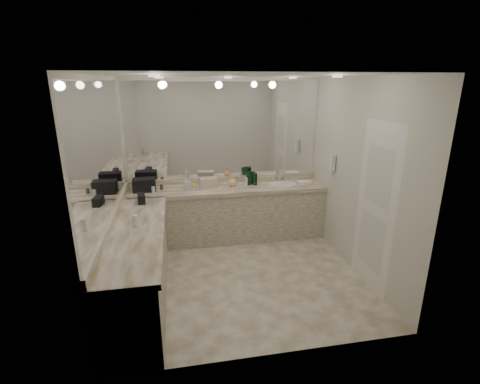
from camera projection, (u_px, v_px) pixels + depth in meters
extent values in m
plane|color=beige|center=(241.00, 274.00, 4.78)|extent=(3.20, 3.20, 0.00)
plane|color=white|center=(241.00, 75.00, 3.99)|extent=(3.20, 3.20, 0.00)
cube|color=beige|center=(224.00, 159.00, 5.79)|extent=(3.20, 0.02, 2.60)
cube|color=beige|center=(108.00, 191.00, 4.10)|extent=(0.02, 3.00, 2.60)
cube|color=beige|center=(358.00, 178.00, 4.66)|extent=(0.02, 3.00, 2.60)
cube|color=beige|center=(227.00, 215.00, 5.77)|extent=(3.20, 0.60, 0.84)
cube|color=beige|center=(227.00, 189.00, 5.63)|extent=(3.20, 0.64, 0.06)
cube|color=beige|center=(138.00, 267.00, 4.14)|extent=(0.60, 2.40, 0.84)
cube|color=beige|center=(136.00, 232.00, 4.00)|extent=(0.64, 2.42, 0.06)
cube|color=beige|center=(224.00, 180.00, 5.88)|extent=(3.20, 0.04, 0.10)
cube|color=beige|center=(113.00, 218.00, 4.21)|extent=(0.04, 3.00, 0.10)
cube|color=white|center=(224.00, 131.00, 5.63)|extent=(3.12, 0.01, 1.55)
cube|color=white|center=(104.00, 151.00, 3.96)|extent=(0.01, 2.92, 1.55)
cylinder|color=white|center=(283.00, 184.00, 5.80)|extent=(0.44, 0.44, 0.03)
cube|color=silver|center=(280.00, 177.00, 5.97)|extent=(0.24, 0.16, 0.14)
cube|color=white|center=(332.00, 163.00, 5.30)|extent=(0.06, 0.10, 0.24)
cube|color=white|center=(375.00, 208.00, 4.27)|extent=(0.02, 0.82, 2.10)
cube|color=black|center=(144.00, 185.00, 5.40)|extent=(0.35, 0.23, 0.20)
cube|color=black|center=(141.00, 198.00, 4.89)|extent=(0.13, 0.24, 0.12)
cube|color=beige|center=(208.00, 182.00, 5.61)|extent=(0.29, 0.20, 0.16)
cube|color=white|center=(305.00, 182.00, 5.82)|extent=(0.23, 0.15, 0.04)
cylinder|color=white|center=(135.00, 221.00, 4.07)|extent=(0.06, 0.06, 0.15)
imported|color=#ECE7CF|center=(186.00, 182.00, 5.50)|extent=(0.10, 0.10, 0.22)
imported|color=silver|center=(188.00, 184.00, 5.49)|extent=(0.10, 0.10, 0.18)
imported|color=#EDBE83|center=(232.00, 181.00, 5.64)|extent=(0.15, 0.15, 0.18)
cylinder|color=#185737|center=(253.00, 178.00, 5.81)|extent=(0.07, 0.07, 0.20)
cylinder|color=#185737|center=(250.00, 178.00, 5.78)|extent=(0.06, 0.06, 0.22)
cylinder|color=#185737|center=(248.00, 179.00, 5.72)|extent=(0.07, 0.07, 0.19)
cylinder|color=#185737|center=(253.00, 178.00, 5.79)|extent=(0.06, 0.06, 0.20)
cylinder|color=#185737|center=(255.00, 179.00, 5.73)|extent=(0.07, 0.07, 0.20)
cylinder|color=#F2D84C|center=(150.00, 187.00, 5.53)|extent=(0.06, 0.06, 0.06)
cylinder|color=#9966B2|center=(208.00, 182.00, 5.65)|extent=(0.05, 0.05, 0.14)
cylinder|color=#3F3F4C|center=(162.00, 187.00, 5.49)|extent=(0.05, 0.05, 0.08)
cylinder|color=white|center=(246.00, 181.00, 5.72)|extent=(0.06, 0.06, 0.13)
cylinder|color=silver|center=(153.00, 190.00, 5.34)|extent=(0.05, 0.05, 0.10)
cylinder|color=white|center=(186.00, 186.00, 5.56)|extent=(0.06, 0.06, 0.07)
cylinder|color=silver|center=(149.00, 187.00, 5.50)|extent=(0.05, 0.05, 0.07)
cylinder|color=#F2D84C|center=(194.00, 185.00, 5.61)|extent=(0.05, 0.05, 0.07)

